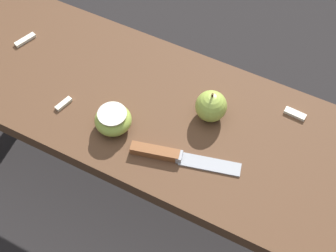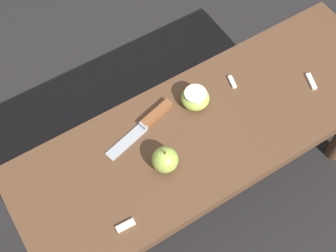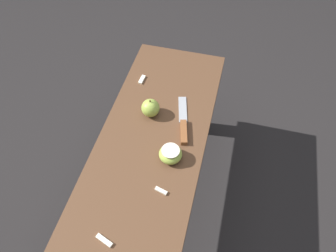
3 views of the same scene
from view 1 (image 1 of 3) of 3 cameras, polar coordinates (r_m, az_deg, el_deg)
ground_plane at (r=1.54m, az=-3.10°, el=-7.83°), size 8.00×8.00×0.00m
wooden_bench at (r=1.18m, az=-4.02°, el=0.88°), size 1.18×0.40×0.50m
knife at (r=1.01m, az=0.17°, el=-3.56°), size 0.24×0.09×0.02m
apple_whole at (r=1.05m, az=5.27°, el=2.43°), size 0.07×0.07×0.08m
apple_cut at (r=1.05m, az=-6.65°, el=0.74°), size 0.08×0.08×0.05m
apple_slice_near_knife at (r=1.12m, az=-12.61°, el=2.67°), size 0.02×0.05×0.01m
apple_slice_center at (r=1.11m, az=15.23°, el=1.45°), size 0.05×0.02×0.01m
apple_slice_near_bowl at (r=1.28m, az=-17.02°, el=10.01°), size 0.03×0.06×0.01m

